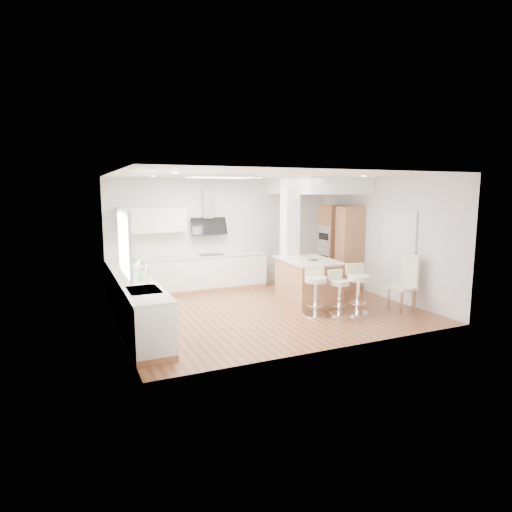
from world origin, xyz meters
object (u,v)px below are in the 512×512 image
bar_stool_a (315,288)px  bar_stool_b (339,290)px  dining_chair (406,280)px  peninsula (308,281)px  bar_stool_c (358,286)px

bar_stool_a → bar_stool_b: (0.47, -0.13, -0.06)m
dining_chair → peninsula: bearing=135.0°
peninsula → bar_stool_b: bearing=-80.7°
peninsula → bar_stool_a: 1.04m
bar_stool_b → dining_chair: (1.49, -0.28, 0.13)m
bar_stool_b → peninsula: bearing=87.6°
bar_stool_c → dining_chair: bearing=0.3°
dining_chair → bar_stool_b: bearing=165.8°
peninsula → bar_stool_a: size_ratio=1.69×
bar_stool_b → dining_chair: 1.52m
bar_stool_c → bar_stool_b: bearing=175.0°
bar_stool_a → bar_stool_b: 0.49m
peninsula → bar_stool_a: bearing=-106.9°
bar_stool_b → dining_chair: dining_chair is taller
bar_stool_a → dining_chair: dining_chair is taller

